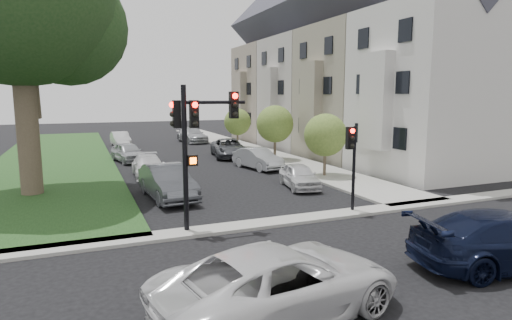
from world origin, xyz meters
name	(u,v)px	position (x,y,z in m)	size (l,w,h in m)	color
ground	(312,238)	(0.00, 0.00, 0.00)	(140.00, 140.00, 0.00)	black
grass_strip	(55,158)	(-9.00, 24.00, 0.06)	(8.00, 44.00, 0.12)	#193B16
sidewalk_right	(245,148)	(6.75, 24.00, 0.06)	(3.50, 44.00, 0.12)	gray
sidewalk_cross	(286,221)	(0.00, 2.00, 0.06)	(60.00, 1.00, 0.12)	gray
house_a	(429,60)	(12.45, 8.00, 6.93)	(7.70, 7.55, 15.97)	beige
house_b	(355,67)	(12.45, 15.50, 6.93)	(7.70, 7.55, 15.97)	gray
house_c	(307,72)	(12.45, 23.00, 6.93)	(7.70, 7.55, 15.97)	#B9B5B3
house_d	(273,76)	(12.45, 30.50, 6.93)	(7.70, 7.55, 15.97)	gray
small_tree_a	(325,135)	(6.20, 9.36, 2.52)	(2.52, 2.52, 3.78)	#483B2E
small_tree_b	(275,124)	(6.20, 16.38, 2.74)	(2.74, 2.74, 4.12)	#483B2E
small_tree_c	(237,122)	(6.20, 24.50, 2.43)	(2.44, 2.44, 3.66)	#483B2E
traffic_signal_main	(196,132)	(-3.39, 2.23, 3.57)	(2.53, 0.65, 5.18)	black
traffic_signal_secondary	(352,153)	(3.05, 2.19, 2.50)	(0.47, 0.38, 3.59)	black
car_cross_near	(280,282)	(-3.24, -4.28, 0.79)	(2.63, 5.70, 1.59)	silver
car_cross_far	(508,240)	(3.83, -4.26, 0.80)	(2.25, 5.54, 1.61)	black
car_parked_0	(299,176)	(3.42, 7.34, 0.63)	(1.50, 3.72, 1.27)	silver
car_parked_1	(258,159)	(3.67, 13.58, 0.69)	(1.46, 4.20, 1.38)	#999BA0
car_parked_2	(229,148)	(3.64, 19.43, 0.72)	(2.40, 5.21, 1.45)	#3F4247
car_parked_4	(192,135)	(3.61, 31.19, 0.75)	(2.10, 5.16, 1.50)	#999BA0
car_parked_5	(167,182)	(-3.46, 7.53, 0.80)	(1.70, 4.86, 1.60)	#3F4247
car_parked_6	(149,166)	(-3.44, 13.48, 0.64)	(1.79, 4.40, 1.28)	silver
car_parked_7	(128,152)	(-3.95, 19.95, 0.71)	(1.68, 4.17, 1.42)	#999BA0
car_parked_9	(120,139)	(-3.60, 30.40, 0.69)	(1.45, 4.17, 1.37)	silver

